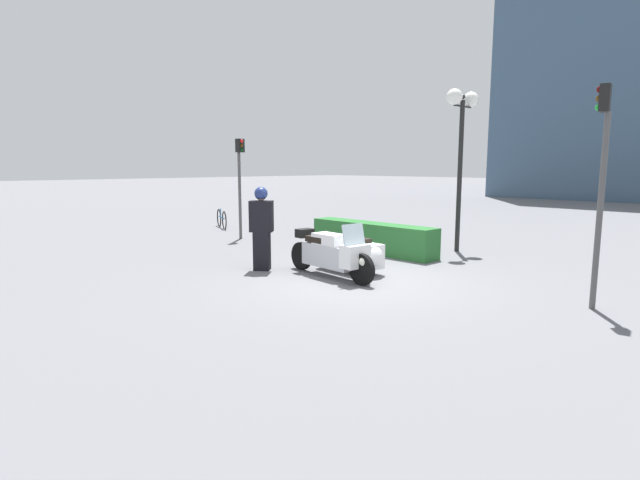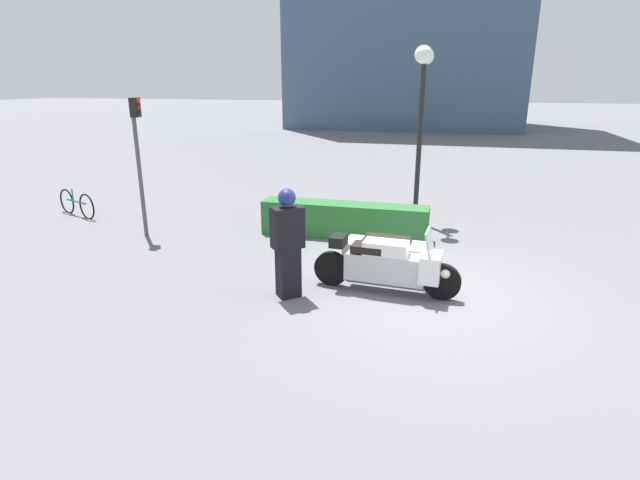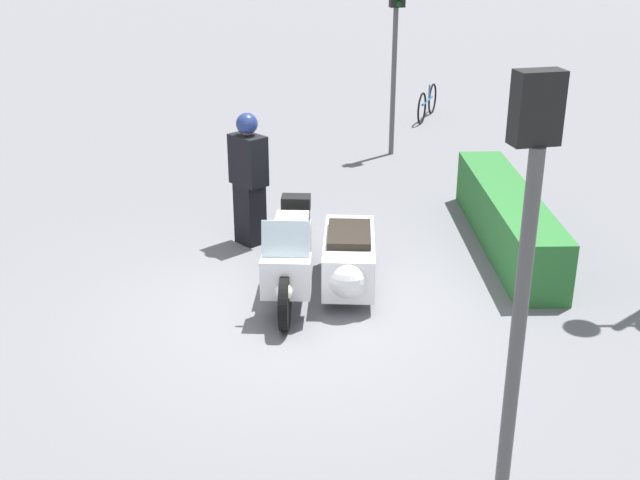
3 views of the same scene
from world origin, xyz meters
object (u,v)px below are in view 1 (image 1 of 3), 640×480
(officer_rider, at_px, (262,226))
(twin_lamp_post, at_px, (462,123))
(hedge_bush_curbside, at_px, (372,238))
(bicycle_parked, at_px, (222,219))
(traffic_light_far, at_px, (240,173))
(police_motorcycle, at_px, (344,253))
(traffic_light_near, at_px, (601,164))

(officer_rider, distance_m, twin_lamp_post, 5.89)
(hedge_bush_curbside, xyz_separation_m, twin_lamp_post, (1.45, 1.73, 2.92))
(officer_rider, bearing_deg, bicycle_parked, 21.53)
(traffic_light_far, xyz_separation_m, bicycle_parked, (-2.75, 1.06, -1.69))
(police_motorcycle, bearing_deg, traffic_light_far, 169.90)
(officer_rider, distance_m, hedge_bush_curbside, 3.47)
(officer_rider, height_order, traffic_light_near, traffic_light_near)
(officer_rider, height_order, hedge_bush_curbside, officer_rider)
(officer_rider, distance_m, traffic_light_near, 6.37)
(traffic_light_far, height_order, bicycle_parked, traffic_light_far)
(police_motorcycle, bearing_deg, twin_lamp_post, 92.97)
(traffic_light_near, bearing_deg, officer_rider, 6.53)
(officer_rider, bearing_deg, police_motorcycle, -101.28)
(traffic_light_near, bearing_deg, traffic_light_far, -13.99)
(traffic_light_far, bearing_deg, bicycle_parked, 149.65)
(twin_lamp_post, bearing_deg, police_motorcycle, -91.05)
(police_motorcycle, xyz_separation_m, twin_lamp_post, (0.08, 4.22, 2.85))
(twin_lamp_post, height_order, traffic_light_far, twin_lamp_post)
(hedge_bush_curbside, bearing_deg, traffic_light_near, -14.45)
(police_motorcycle, relative_size, hedge_bush_curbside, 0.66)
(bicycle_parked, bearing_deg, twin_lamp_post, 33.28)
(traffic_light_far, bearing_deg, twin_lamp_post, 16.49)
(police_motorcycle, bearing_deg, bicycle_parked, 167.58)
(hedge_bush_curbside, distance_m, bicycle_parked, 7.08)
(traffic_light_near, bearing_deg, police_motorcycle, 1.45)
(twin_lamp_post, relative_size, traffic_light_far, 1.36)
(police_motorcycle, xyz_separation_m, hedge_bush_curbside, (-1.37, 2.49, -0.07))
(twin_lamp_post, bearing_deg, traffic_light_near, -36.79)
(officer_rider, bearing_deg, twin_lamp_post, -59.66)
(officer_rider, relative_size, traffic_light_near, 0.52)
(twin_lamp_post, height_order, traffic_light_near, twin_lamp_post)
(hedge_bush_curbside, xyz_separation_m, traffic_light_near, (5.74, -1.48, 1.86))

